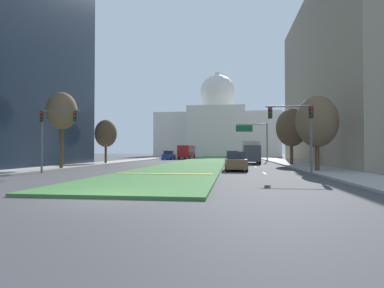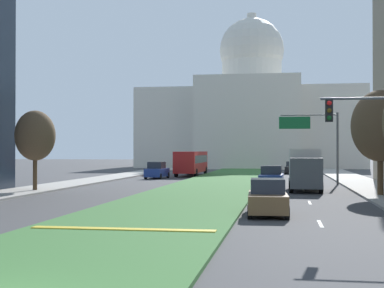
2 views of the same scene
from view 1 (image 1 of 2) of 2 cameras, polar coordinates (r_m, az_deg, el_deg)
ground_plane at (r=60.79m, az=2.63°, el=-2.94°), size 260.00×260.00×0.00m
grass_median at (r=55.88m, az=2.22°, el=-3.02°), size 7.82×88.73×0.14m
median_curb_nose at (r=22.64m, az=-5.19°, el=-5.41°), size 7.04×0.50×0.04m
lane_dashes_right at (r=53.61m, az=10.02°, el=-3.15°), size 0.16×58.46×0.01m
sidewalk_left at (r=53.80m, az=-12.23°, el=-3.06°), size 4.00×88.73×0.15m
sidewalk_right at (r=51.40m, az=16.39°, el=-3.12°), size 4.00×88.73×0.15m
midrise_block_right at (r=48.61m, az=29.81°, el=10.48°), size 16.42×36.13×23.08m
capitol_building at (r=109.33m, az=4.65°, el=2.63°), size 39.93×28.14×29.22m
traffic_light_near_left at (r=28.04m, az=-24.07°, el=2.93°), size 3.34×0.35×5.20m
traffic_light_near_right at (r=24.11m, az=18.81°, el=3.55°), size 3.34×0.35×5.20m
overhead_guide_sign at (r=53.98m, az=11.40°, el=1.78°), size 5.29×0.20×6.50m
street_tree_left_near at (r=33.29m, az=-22.52°, el=5.48°), size 2.92×2.92×7.52m
street_tree_right_near at (r=29.17m, az=21.67°, el=3.77°), size 3.53×3.53×6.54m
street_tree_left_mid at (r=44.92m, az=-15.33°, el=1.83°), size 3.00×3.00×6.08m
street_tree_right_mid at (r=41.55m, az=17.55°, el=2.82°), size 3.81×3.81×7.12m
sedan_lead_stopped at (r=28.93m, az=7.90°, el=-3.20°), size 2.06×4.43×1.73m
sedan_midblock at (r=49.36m, az=7.33°, el=-2.35°), size 2.08×4.53×1.81m
sedan_distant at (r=63.81m, az=-4.24°, el=-2.10°), size 2.06×4.27×1.84m
sedan_far_horizon at (r=77.98m, az=8.93°, el=-1.99°), size 2.23×4.72×1.63m
box_truck_delivery at (r=45.69m, az=10.60°, el=-1.38°), size 2.40×6.40×3.20m
city_bus at (r=70.78m, az=-0.96°, el=-1.27°), size 2.62×11.00×2.95m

